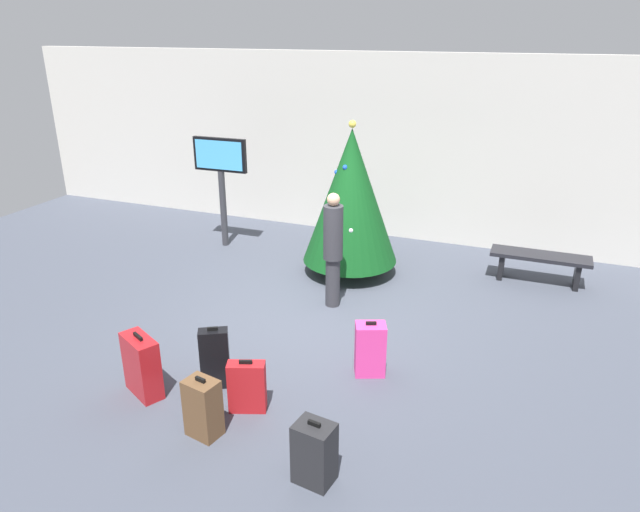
% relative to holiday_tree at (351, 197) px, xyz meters
% --- Properties ---
extents(ground_plane, '(16.00, 16.00, 0.00)m').
position_rel_holiday_tree_xyz_m(ground_plane, '(-0.01, -1.79, -1.32)').
color(ground_plane, '#424754').
extents(back_wall, '(16.00, 0.20, 3.44)m').
position_rel_holiday_tree_xyz_m(back_wall, '(-0.01, 2.11, 0.40)').
color(back_wall, beige).
rests_on(back_wall, ground_plane).
extents(holiday_tree, '(1.55, 1.55, 2.52)m').
position_rel_holiday_tree_xyz_m(holiday_tree, '(0.00, 0.00, 0.00)').
color(holiday_tree, '#4C3319').
rests_on(holiday_tree, ground_plane).
extents(flight_info_kiosk, '(1.03, 0.12, 2.02)m').
position_rel_holiday_tree_xyz_m(flight_info_kiosk, '(-2.61, 0.39, 0.13)').
color(flight_info_kiosk, '#333338').
rests_on(flight_info_kiosk, ground_plane).
extents(waiting_bench, '(1.53, 0.44, 0.48)m').
position_rel_holiday_tree_xyz_m(waiting_bench, '(2.95, 0.74, -0.96)').
color(waiting_bench, black).
rests_on(waiting_bench, ground_plane).
extents(traveller_0, '(0.39, 0.39, 1.71)m').
position_rel_holiday_tree_xyz_m(traveller_0, '(0.15, -1.24, -0.40)').
color(traveller_0, '#333338').
rests_on(traveller_0, ground_plane).
extents(suitcase_0, '(0.37, 0.31, 0.76)m').
position_rel_holiday_tree_xyz_m(suitcase_0, '(-0.37, -3.67, -0.96)').
color(suitcase_0, black).
rests_on(suitcase_0, ground_plane).
extents(suitcase_1, '(0.38, 0.31, 0.67)m').
position_rel_holiday_tree_xyz_m(suitcase_1, '(-0.04, -4.45, -1.01)').
color(suitcase_1, brown).
rests_on(suitcase_1, ground_plane).
extents(suitcase_2, '(0.43, 0.30, 0.62)m').
position_rel_holiday_tree_xyz_m(suitcase_2, '(0.17, -3.93, -1.03)').
color(suitcase_2, '#B2191E').
rests_on(suitcase_2, ground_plane).
extents(suitcase_3, '(0.42, 0.36, 0.69)m').
position_rel_holiday_tree_xyz_m(suitcase_3, '(1.19, -2.78, -0.99)').
color(suitcase_3, '#E5388C').
rests_on(suitcase_3, ground_plane).
extents(suitcase_4, '(0.38, 0.32, 0.64)m').
position_rel_holiday_tree_xyz_m(suitcase_4, '(1.23, -4.63, -1.02)').
color(suitcase_4, '#232326').
rests_on(suitcase_4, ground_plane).
extents(suitcase_5, '(0.56, 0.44, 0.74)m').
position_rel_holiday_tree_xyz_m(suitcase_5, '(-1.05, -4.08, -0.97)').
color(suitcase_5, '#B2191E').
rests_on(suitcase_5, ground_plane).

